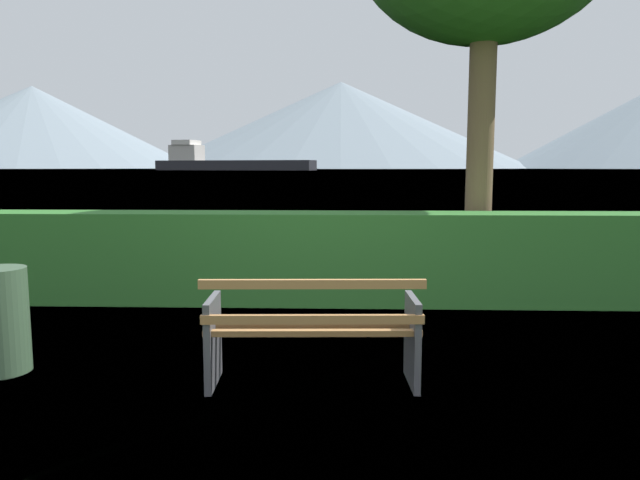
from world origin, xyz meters
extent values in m
plane|color=#567A38|center=(0.00, 0.00, 0.00)|extent=(1400.00, 1400.00, 0.00)
plane|color=#6B8EA3|center=(0.00, 307.19, 0.00)|extent=(620.00, 620.00, 0.00)
cube|color=#A0703F|center=(0.01, -0.19, 0.45)|extent=(1.60, 0.13, 0.04)
cube|color=#A0703F|center=(0.00, 0.00, 0.45)|extent=(1.60, 0.13, 0.04)
cube|color=#A0703F|center=(-0.01, 0.19, 0.45)|extent=(1.60, 0.13, 0.04)
cube|color=#A0703F|center=(0.01, -0.27, 0.57)|extent=(1.59, 0.11, 0.06)
cube|color=#A0703F|center=(0.01, -0.31, 0.84)|extent=(1.59, 0.11, 0.06)
cube|color=#4C4C51|center=(-0.76, -0.05, 0.34)|extent=(0.07, 0.51, 0.68)
cube|color=#4C4C51|center=(0.76, 0.01, 0.34)|extent=(0.07, 0.51, 0.68)
cube|color=#2D6B28|center=(0.00, 2.74, 0.55)|extent=(9.11, 0.69, 1.10)
cylinder|color=brown|center=(2.02, 3.48, 1.86)|extent=(0.34, 0.34, 3.73)
cylinder|color=#385138|center=(-2.52, 0.17, 0.42)|extent=(0.44, 0.44, 0.85)
cube|color=#232328|center=(-48.09, 263.90, 2.22)|extent=(75.28, 30.48, 4.43)
cube|color=beige|center=(-71.25, 270.28, 7.98)|extent=(15.64, 13.07, 7.09)
cube|color=silver|center=(-71.25, 270.28, 12.63)|extent=(12.02, 13.05, 2.22)
cone|color=gray|center=(-295.66, 564.36, 39.13)|extent=(308.93, 308.93, 78.25)
cone|color=gray|center=(0.00, 597.07, 42.57)|extent=(370.42, 370.42, 85.13)
camera|label=1|loc=(0.21, -4.37, 1.65)|focal=33.24mm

